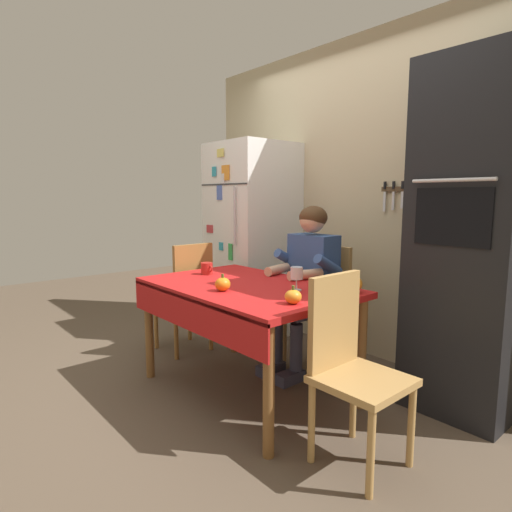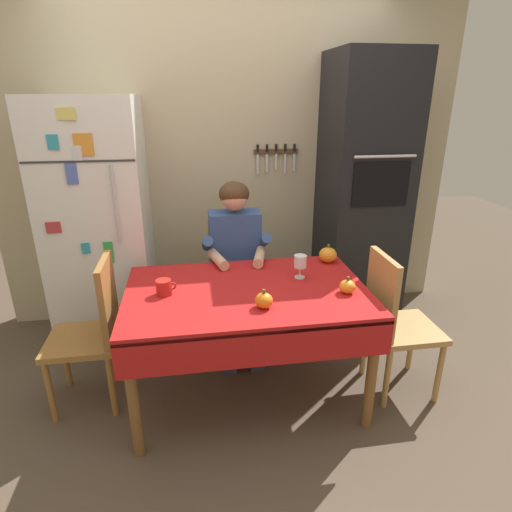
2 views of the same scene
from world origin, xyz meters
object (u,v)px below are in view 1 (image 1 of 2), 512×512
(chair_left_side, at_px, (187,293))
(pumpkin_small, at_px, (352,284))
(coffee_mug, at_px, (207,268))
(seated_person, at_px, (307,274))
(refrigerator, at_px, (252,240))
(wine_glass, at_px, (297,274))
(pumpkin_large, at_px, (293,297))
(chair_right_side, at_px, (350,360))
(chair_behind_person, at_px, (323,300))
(pumpkin_medium, at_px, (223,284))
(dining_table, at_px, (244,297))
(wall_oven, at_px, (473,241))

(chair_left_side, xyz_separation_m, pumpkin_small, (1.50, 0.23, 0.28))
(coffee_mug, height_order, pumpkin_small, pumpkin_small)
(seated_person, relative_size, chair_left_side, 1.34)
(refrigerator, xyz_separation_m, pumpkin_small, (1.55, -0.53, -0.11))
(refrigerator, bearing_deg, coffee_mug, -60.62)
(chair_left_side, height_order, coffee_mug, chair_left_side)
(wine_glass, bearing_deg, pumpkin_large, -49.49)
(refrigerator, height_order, chair_left_side, refrigerator)
(seated_person, relative_size, coffee_mug, 10.88)
(chair_right_side, distance_m, wine_glass, 0.68)
(refrigerator, relative_size, pumpkin_large, 18.12)
(refrigerator, distance_m, chair_behind_person, 1.04)
(chair_behind_person, relative_size, wine_glass, 6.34)
(pumpkin_medium, bearing_deg, wine_glass, 50.61)
(pumpkin_small, bearing_deg, pumpkin_medium, -133.33)
(wine_glass, height_order, pumpkin_small, wine_glass)
(pumpkin_medium, bearing_deg, coffee_mug, 155.08)
(pumpkin_medium, bearing_deg, chair_behind_person, 93.05)
(refrigerator, xyz_separation_m, pumpkin_medium, (1.01, -1.10, -0.12))
(chair_behind_person, distance_m, wine_glass, 0.81)
(chair_left_side, relative_size, pumpkin_medium, 8.81)
(chair_left_side, xyz_separation_m, wine_glass, (1.25, 0.01, 0.33))
(pumpkin_large, bearing_deg, dining_table, 168.28)
(wine_glass, height_order, pumpkin_large, wine_glass)
(seated_person, distance_m, pumpkin_small, 0.64)
(chair_left_side, distance_m, pumpkin_large, 1.50)
(chair_behind_person, height_order, pumpkin_large, chair_behind_person)
(coffee_mug, bearing_deg, chair_right_side, -3.92)
(refrigerator, distance_m, pumpkin_medium, 1.50)
(chair_behind_person, bearing_deg, pumpkin_large, -58.63)
(chair_behind_person, distance_m, pumpkin_medium, 1.05)
(dining_table, relative_size, chair_left_side, 1.51)
(chair_right_side, height_order, coffee_mug, chair_right_side)
(chair_behind_person, height_order, seated_person, seated_person)
(refrigerator, xyz_separation_m, dining_table, (0.95, -0.88, -0.24))
(seated_person, height_order, chair_left_side, seated_person)
(wall_oven, bearing_deg, coffee_mug, -149.55)
(wine_glass, height_order, pumpkin_medium, wine_glass)
(wall_oven, xyz_separation_m, pumpkin_medium, (-0.99, -1.14, -0.27))
(refrigerator, distance_m, chair_right_side, 2.12)
(wall_oven, xyz_separation_m, chair_behind_person, (-1.04, -0.13, -0.54))
(chair_behind_person, xyz_separation_m, coffee_mug, (-0.47, -0.76, 0.27))
(chair_behind_person, xyz_separation_m, chair_left_side, (-0.91, -0.67, 0.00))
(dining_table, height_order, chair_right_side, chair_right_side)
(refrigerator, relative_size, wall_oven, 0.86)
(pumpkin_large, distance_m, pumpkin_medium, 0.51)
(seated_person, xyz_separation_m, pumpkin_large, (0.55, -0.72, 0.04))
(refrigerator, bearing_deg, chair_behind_person, -5.41)
(dining_table, relative_size, pumpkin_large, 14.09)
(wine_glass, bearing_deg, coffee_mug, -172.72)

